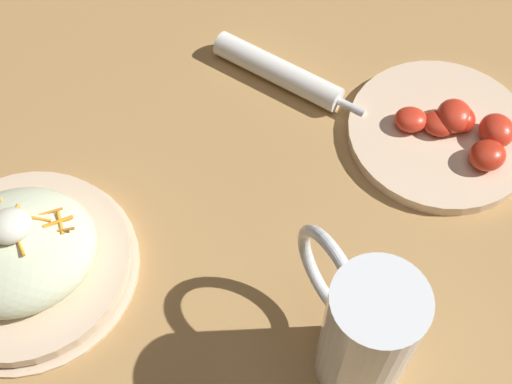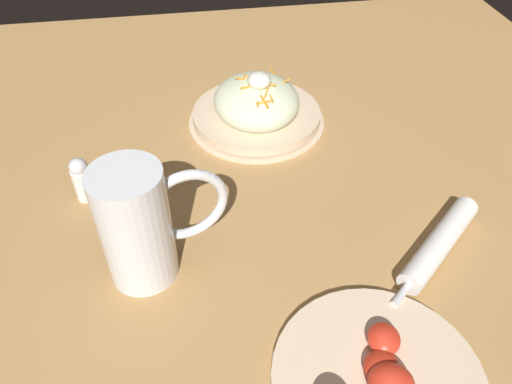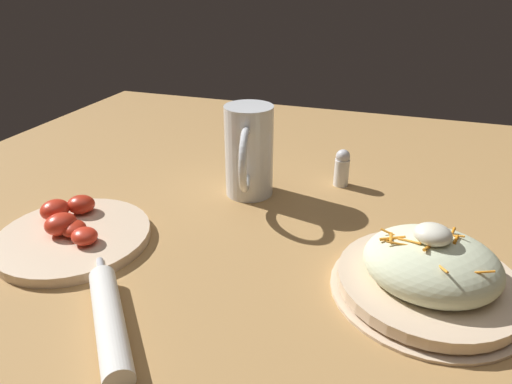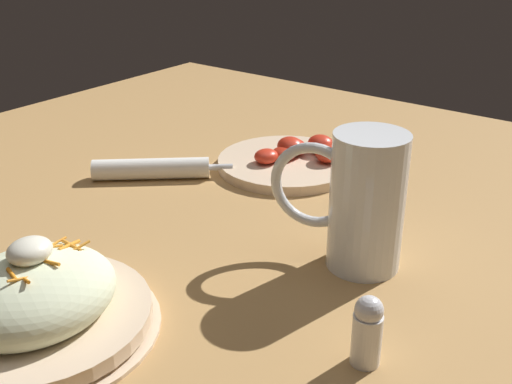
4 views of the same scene
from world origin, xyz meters
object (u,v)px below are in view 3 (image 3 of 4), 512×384
(salt_shaker, at_px, (342,167))
(beer_mug, at_px, (249,157))
(tomato_plate, at_px, (72,232))
(salad_plate, at_px, (429,272))
(napkin_roll, at_px, (109,320))

(salt_shaker, bearing_deg, beer_mug, -149.40)
(tomato_plate, relative_size, salt_shaker, 3.14)
(salad_plate, height_order, beer_mug, beer_mug)
(napkin_roll, distance_m, tomato_plate, 0.22)
(beer_mug, bearing_deg, salad_plate, -32.07)
(beer_mug, height_order, tomato_plate, beer_mug)
(salad_plate, bearing_deg, tomato_plate, -175.30)
(salad_plate, xyz_separation_m, tomato_plate, (-0.49, -0.04, -0.02))
(salad_plate, xyz_separation_m, salt_shaker, (-0.15, 0.27, 0.01))
(salad_plate, bearing_deg, napkin_roll, -151.18)
(salt_shaker, bearing_deg, salad_plate, -61.55)
(napkin_roll, bearing_deg, salad_plate, 28.82)
(beer_mug, relative_size, napkin_roll, 0.92)
(salad_plate, relative_size, salt_shaker, 3.37)
(beer_mug, distance_m, tomato_plate, 0.30)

